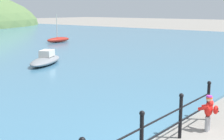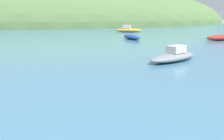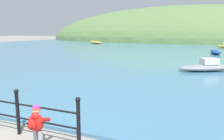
# 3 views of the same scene
# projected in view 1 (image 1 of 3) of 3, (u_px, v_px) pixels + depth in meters

# --- Properties ---
(iron_railing) EXTENTS (5.50, 0.12, 1.21)m
(iron_railing) POSITION_uv_depth(u_px,v_px,m) (163.00, 124.00, 7.35)
(iron_railing) COLOR black
(iron_railing) RESTS_ON ground
(child_in_coat) EXTENTS (0.39, 0.54, 1.00)m
(child_in_coat) POSITION_uv_depth(u_px,v_px,m) (209.00, 110.00, 8.51)
(child_in_coat) COLOR #99999E
(child_in_coat) RESTS_ON ground
(boat_red_dinghy) EXTENTS (3.74, 2.86, 0.82)m
(boat_red_dinghy) POSITION_uv_depth(u_px,v_px,m) (46.00, 60.00, 18.57)
(boat_red_dinghy) COLOR gray
(boat_red_dinghy) RESTS_ON water
(boat_green_fishing) EXTENTS (2.92, 1.11, 2.79)m
(boat_green_fishing) POSITION_uv_depth(u_px,v_px,m) (58.00, 40.00, 31.22)
(boat_green_fishing) COLOR maroon
(boat_green_fishing) RESTS_ON water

